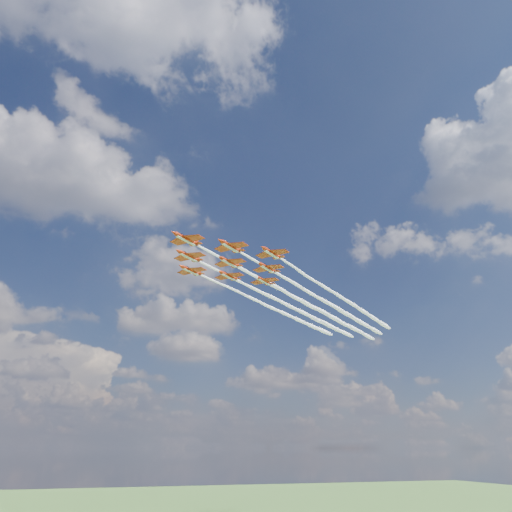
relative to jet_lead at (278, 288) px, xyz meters
The scene contains 9 objects.
jet_lead is the anchor object (origin of this frame).
jet_row2_port 13.11m from the jet_lead, ahead, with size 86.10×75.87×2.87m.
jet_row2_starb 13.11m from the jet_lead, 76.50° to the left, with size 86.10×75.87×2.87m.
jet_row3_port 26.22m from the jet_lead, ahead, with size 86.10×75.87×2.87m.
jet_row3_centre 21.42m from the jet_lead, 41.29° to the left, with size 86.10×75.87×2.87m.
jet_row3_starb 26.22m from the jet_lead, 76.50° to the left, with size 86.10×75.87×2.87m.
jet_row4_port 33.01m from the jet_lead, 28.05° to the left, with size 86.10×75.87×2.87m.
jet_row4_starb 33.01m from the jet_lead, 54.53° to the left, with size 86.10×75.87×2.87m.
jet_tail 42.85m from the jet_lead, 41.29° to the left, with size 86.10×75.87×2.87m.
Camera 1 is at (-42.71, -144.81, 28.83)m, focal length 35.00 mm.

